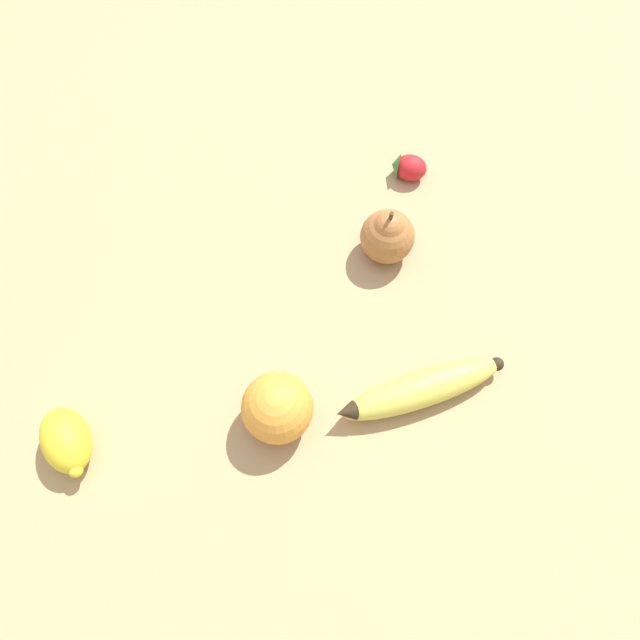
# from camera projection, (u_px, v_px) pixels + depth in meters

# --- Properties ---
(ground_plane) EXTENTS (3.00, 3.00, 0.00)m
(ground_plane) POSITION_uv_depth(u_px,v_px,m) (289.00, 258.00, 0.81)
(ground_plane) COLOR tan
(banana) EXTENTS (0.21, 0.10, 0.04)m
(banana) POSITION_uv_depth(u_px,v_px,m) (420.00, 389.00, 0.72)
(banana) COLOR #DBCC4C
(banana) RESTS_ON ground_plane
(orange) EXTENTS (0.08, 0.08, 0.08)m
(orange) POSITION_uv_depth(u_px,v_px,m) (277.00, 408.00, 0.69)
(orange) COLOR orange
(orange) RESTS_ON ground_plane
(pear) EXTENTS (0.07, 0.07, 0.09)m
(pear) POSITION_uv_depth(u_px,v_px,m) (388.00, 235.00, 0.78)
(pear) COLOR #A36633
(pear) RESTS_ON ground_plane
(strawberry) EXTENTS (0.06, 0.05, 0.04)m
(strawberry) POSITION_uv_depth(u_px,v_px,m) (408.00, 167.00, 0.85)
(strawberry) COLOR red
(strawberry) RESTS_ON ground_plane
(lemon) EXTENTS (0.08, 0.09, 0.05)m
(lemon) POSITION_uv_depth(u_px,v_px,m) (66.00, 441.00, 0.68)
(lemon) COLOR yellow
(lemon) RESTS_ON ground_plane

